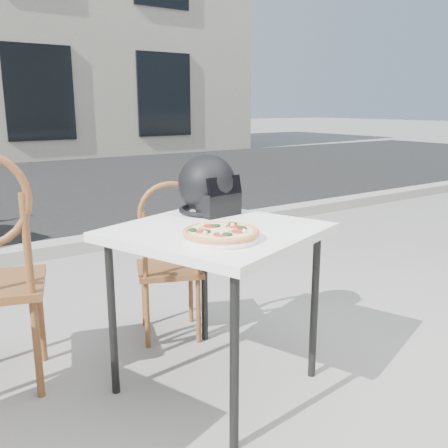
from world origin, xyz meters
TOP-DOWN VIEW (x-y plane):
  - ground at (0.00, 0.00)m, footprint 80.00×80.00m
  - street_asphalt at (0.00, 7.00)m, footprint 30.00×8.00m
  - curb at (0.00, 3.00)m, footprint 30.00×0.25m
  - cafe_table_main at (-0.45, 0.41)m, footprint 1.04×1.04m
  - plate at (-0.55, 0.22)m, footprint 0.40×0.40m
  - pizza at (-0.55, 0.22)m, footprint 0.34×0.34m
  - helmet at (-0.30, 0.69)m, footprint 0.33×0.34m
  - cafe_chair_main at (-0.39, 0.95)m, footprint 0.47×0.47m

SIDE VIEW (x-z plane):
  - ground at x=0.00m, z-range 0.00..0.00m
  - street_asphalt at x=0.00m, z-range 0.00..0.00m
  - curb at x=0.00m, z-range 0.00..0.12m
  - cafe_chair_main at x=-0.39m, z-range 0.05..0.98m
  - cafe_table_main at x=-0.45m, z-range 0.32..1.10m
  - plate at x=-0.55m, z-range 0.78..0.80m
  - pizza at x=-0.55m, z-range 0.79..0.83m
  - helmet at x=-0.30m, z-range 0.76..1.06m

